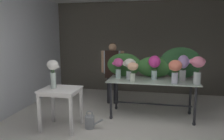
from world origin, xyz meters
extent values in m
plane|color=silver|center=(0.00, 1.93, 0.00)|extent=(8.47, 8.47, 0.00)
cube|color=#5B564C|center=(0.00, 3.85, 1.36)|extent=(5.23, 0.12, 2.73)
cube|color=silver|center=(-2.62, 1.93, 1.36)|extent=(0.12, 3.97, 2.73)
cube|color=silver|center=(0.47, 1.79, 0.80)|extent=(1.87, 0.81, 0.02)
cylinder|color=#2D2D33|center=(-0.37, 1.48, 0.40)|extent=(0.05, 0.05, 0.79)
sphere|color=#2D2D33|center=(-0.37, 1.48, 0.03)|extent=(0.07, 0.07, 0.07)
cylinder|color=#2D2D33|center=(1.30, 1.48, 0.40)|extent=(0.05, 0.05, 0.79)
sphere|color=#2D2D33|center=(1.30, 1.48, 0.03)|extent=(0.07, 0.07, 0.07)
cylinder|color=#2D2D33|center=(-0.37, 2.10, 0.40)|extent=(0.05, 0.05, 0.79)
sphere|color=#2D2D33|center=(-0.37, 2.10, 0.03)|extent=(0.07, 0.07, 0.07)
cylinder|color=#2D2D33|center=(1.30, 2.10, 0.40)|extent=(0.05, 0.05, 0.79)
sphere|color=#2D2D33|center=(1.30, 2.10, 0.03)|extent=(0.07, 0.07, 0.07)
cylinder|color=#2D2D33|center=(0.47, 1.79, 0.28)|extent=(1.67, 0.03, 0.03)
cube|color=white|center=(-1.18, 0.84, 0.76)|extent=(0.68, 0.61, 0.03)
cube|color=white|center=(-1.18, 0.84, 0.72)|extent=(0.62, 0.55, 0.06)
cube|color=white|center=(-1.48, 0.58, 0.37)|extent=(0.05, 0.05, 0.75)
cube|color=white|center=(-0.88, 0.58, 0.37)|extent=(0.05, 0.05, 0.75)
cube|color=white|center=(-1.48, 1.10, 0.37)|extent=(0.05, 0.05, 0.75)
cube|color=white|center=(-0.88, 1.10, 0.37)|extent=(0.05, 0.05, 0.75)
cylinder|color=#232328|center=(-0.63, 2.52, 0.39)|extent=(0.12, 0.12, 0.79)
cylinder|color=#232328|center=(-0.46, 2.52, 0.39)|extent=(0.12, 0.12, 0.79)
cube|color=#B2BCC6|center=(-0.54, 2.52, 1.07)|extent=(0.40, 0.22, 0.57)
cube|color=black|center=(-0.54, 2.41, 1.03)|extent=(0.34, 0.02, 0.69)
cylinder|color=tan|center=(-0.79, 2.52, 1.08)|extent=(0.09, 0.09, 0.55)
cylinder|color=tan|center=(-0.30, 2.52, 1.08)|extent=(0.09, 0.09, 0.55)
sphere|color=tan|center=(-0.54, 2.52, 1.44)|extent=(0.20, 0.20, 0.20)
ellipsoid|color=black|center=(-0.54, 2.54, 1.51)|extent=(0.15, 0.15, 0.09)
ellipsoid|color=#387033|center=(-0.18, 2.08, 1.08)|extent=(0.78, 0.22, 0.53)
ellipsoid|color=#387033|center=(0.50, 2.08, 1.05)|extent=(0.78, 0.32, 0.47)
ellipsoid|color=#28562D|center=(1.05, 2.08, 1.15)|extent=(0.89, 0.24, 0.68)
cylinder|color=silver|center=(0.07, 1.52, 0.90)|extent=(0.11, 0.11, 0.18)
cylinder|color=#9EBCB2|center=(0.07, 1.52, 0.85)|extent=(0.10, 0.10, 0.07)
cylinder|color=#387033|center=(0.09, 1.51, 0.95)|extent=(0.01, 0.01, 0.26)
cylinder|color=#387033|center=(0.07, 1.53, 0.95)|extent=(0.01, 0.01, 0.26)
cylinder|color=#387033|center=(0.05, 1.52, 0.95)|extent=(0.01, 0.01, 0.26)
cylinder|color=#387033|center=(0.07, 1.49, 0.95)|extent=(0.01, 0.01, 0.26)
ellipsoid|color=#F4B78E|center=(0.07, 1.52, 1.13)|extent=(0.22, 0.22, 0.16)
sphere|color=#F4B78E|center=(0.14, 1.54, 1.14)|extent=(0.09, 0.09, 0.09)
cylinder|color=silver|center=(1.31, 1.55, 0.93)|extent=(0.13, 0.13, 0.24)
cylinder|color=#9EBCB2|center=(1.31, 1.55, 0.86)|extent=(0.12, 0.12, 0.10)
cylinder|color=#28562D|center=(1.33, 1.55, 1.00)|extent=(0.01, 0.01, 0.36)
cylinder|color=#28562D|center=(1.31, 1.58, 1.00)|extent=(0.01, 0.01, 0.36)
cylinder|color=#28562D|center=(1.29, 1.56, 1.00)|extent=(0.01, 0.01, 0.36)
cylinder|color=#28562D|center=(1.31, 1.53, 1.00)|extent=(0.01, 0.01, 0.36)
ellipsoid|color=pink|center=(1.31, 1.55, 1.24)|extent=(0.25, 0.25, 0.21)
sphere|color=pink|center=(1.21, 1.54, 1.26)|extent=(0.11, 0.11, 0.11)
sphere|color=pink|center=(1.40, 1.58, 1.26)|extent=(0.12, 0.12, 0.12)
ellipsoid|color=#2D6028|center=(1.32, 1.57, 1.07)|extent=(0.07, 0.11, 0.03)
cylinder|color=silver|center=(1.08, 1.84, 0.92)|extent=(0.13, 0.13, 0.22)
cylinder|color=#9EBCB2|center=(1.08, 1.84, 0.86)|extent=(0.12, 0.12, 0.09)
cylinder|color=#477F3D|center=(1.10, 1.83, 0.97)|extent=(0.01, 0.01, 0.30)
cylinder|color=#477F3D|center=(1.07, 1.87, 0.97)|extent=(0.01, 0.01, 0.30)
cylinder|color=#477F3D|center=(1.06, 1.81, 0.97)|extent=(0.01, 0.01, 0.30)
ellipsoid|color=#B28ED1|center=(1.08, 1.84, 1.21)|extent=(0.23, 0.23, 0.28)
sphere|color=#B28ED1|center=(1.17, 1.82, 1.22)|extent=(0.11, 0.11, 0.11)
ellipsoid|color=#28562D|center=(1.10, 1.86, 1.06)|extent=(0.10, 0.05, 0.03)
cylinder|color=silver|center=(-0.28, 1.85, 0.91)|extent=(0.12, 0.12, 0.19)
cylinder|color=#9EBCB2|center=(-0.28, 1.85, 0.85)|extent=(0.11, 0.11, 0.08)
cylinder|color=#28562D|center=(-0.25, 1.85, 0.96)|extent=(0.01, 0.01, 0.28)
cylinder|color=#28562D|center=(-0.29, 1.87, 0.96)|extent=(0.01, 0.01, 0.28)
cylinder|color=#28562D|center=(-0.28, 1.83, 0.96)|extent=(0.01, 0.01, 0.28)
ellipsoid|color=#E54C9E|center=(-0.28, 1.85, 1.16)|extent=(0.21, 0.21, 0.19)
sphere|color=#E54C9E|center=(-0.37, 1.83, 1.14)|extent=(0.08, 0.08, 0.08)
cylinder|color=silver|center=(0.50, 1.84, 0.91)|extent=(0.12, 0.12, 0.19)
cylinder|color=#9EBCB2|center=(0.50, 1.84, 0.85)|extent=(0.11, 0.11, 0.08)
cylinder|color=#477F3D|center=(0.52, 1.83, 0.97)|extent=(0.01, 0.01, 0.30)
cylinder|color=#477F3D|center=(0.49, 1.87, 0.97)|extent=(0.01, 0.01, 0.30)
cylinder|color=#477F3D|center=(0.47, 1.83, 0.97)|extent=(0.01, 0.01, 0.30)
cylinder|color=#477F3D|center=(0.50, 1.82, 0.97)|extent=(0.01, 0.01, 0.30)
ellipsoid|color=#D1338E|center=(0.50, 1.84, 1.20)|extent=(0.25, 0.25, 0.25)
sphere|color=#D1338E|center=(0.43, 1.82, 1.22)|extent=(0.11, 0.11, 0.11)
sphere|color=#D1338E|center=(0.57, 1.86, 1.20)|extent=(0.08, 0.08, 0.08)
ellipsoid|color=#477F3D|center=(0.52, 1.85, 1.02)|extent=(0.11, 0.09, 0.03)
cylinder|color=silver|center=(-0.02, 1.79, 0.90)|extent=(0.13, 0.13, 0.17)
cylinder|color=#9EBCB2|center=(-0.02, 1.79, 0.85)|extent=(0.12, 0.12, 0.07)
cylinder|color=#28562D|center=(0.01, 1.80, 0.96)|extent=(0.01, 0.01, 0.28)
cylinder|color=#28562D|center=(-0.03, 1.80, 0.96)|extent=(0.01, 0.01, 0.28)
cylinder|color=#28562D|center=(-0.05, 1.78, 0.96)|extent=(0.01, 0.01, 0.28)
cylinder|color=#28562D|center=(-0.03, 1.77, 0.96)|extent=(0.01, 0.01, 0.28)
ellipsoid|color=white|center=(-0.02, 1.79, 1.16)|extent=(0.24, 0.24, 0.19)
sphere|color=white|center=(-0.12, 1.80, 1.14)|extent=(0.11, 0.11, 0.11)
sphere|color=white|center=(0.07, 1.78, 1.17)|extent=(0.09, 0.09, 0.09)
ellipsoid|color=#2D6028|center=(-0.02, 1.79, 1.00)|extent=(0.10, 0.05, 0.03)
cylinder|color=silver|center=(0.90, 1.52, 0.92)|extent=(0.12, 0.12, 0.22)
cylinder|color=#9EBCB2|center=(0.90, 1.52, 0.86)|extent=(0.11, 0.11, 0.09)
cylinder|color=#477F3D|center=(0.92, 1.51, 0.96)|extent=(0.01, 0.01, 0.28)
cylinder|color=#477F3D|center=(0.90, 1.53, 0.96)|extent=(0.01, 0.01, 0.28)
cylinder|color=#477F3D|center=(0.88, 1.51, 0.96)|extent=(0.01, 0.01, 0.28)
cylinder|color=#477F3D|center=(0.90, 1.49, 0.96)|extent=(0.01, 0.01, 0.28)
ellipsoid|color=#EF7A60|center=(0.90, 1.52, 1.17)|extent=(0.26, 0.26, 0.22)
sphere|color=#EF7A60|center=(0.82, 1.50, 1.13)|extent=(0.08, 0.08, 0.08)
ellipsoid|color=#2D6028|center=(0.87, 1.48, 1.05)|extent=(0.10, 0.10, 0.03)
cylinder|color=silver|center=(-1.32, 0.84, 0.92)|extent=(0.10, 0.10, 0.29)
cylinder|color=#9EBCB2|center=(-1.32, 0.84, 0.84)|extent=(0.09, 0.09, 0.12)
cylinder|color=#477F3D|center=(-1.30, 0.84, 0.97)|extent=(0.01, 0.01, 0.37)
cylinder|color=#477F3D|center=(-1.33, 0.86, 0.97)|extent=(0.01, 0.01, 0.37)
cylinder|color=#477F3D|center=(-1.34, 0.82, 0.97)|extent=(0.01, 0.01, 0.37)
ellipsoid|color=white|center=(-1.32, 0.84, 1.21)|extent=(0.21, 0.21, 0.18)
sphere|color=white|center=(-1.24, 0.87, 1.18)|extent=(0.07, 0.07, 0.07)
cylinder|color=#999EA3|center=(-0.67, 0.95, 0.12)|extent=(0.18, 0.18, 0.24)
cylinder|color=#999EA3|center=(-0.50, 0.95, 0.13)|extent=(0.18, 0.04, 0.14)
torus|color=#999EA3|center=(-0.67, 0.95, 0.28)|extent=(0.13, 0.02, 0.13)
camera|label=1|loc=(0.53, -2.75, 1.76)|focal=34.49mm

